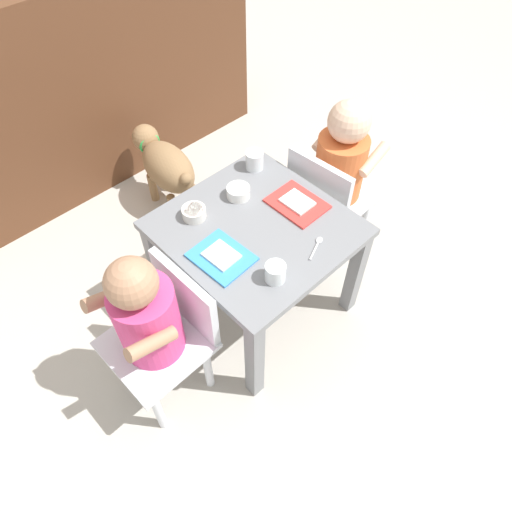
# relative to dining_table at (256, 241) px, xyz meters

# --- Properties ---
(ground_plane) EXTENTS (7.00, 7.00, 0.00)m
(ground_plane) POSITION_rel_dining_table_xyz_m (0.00, 0.00, -0.36)
(ground_plane) COLOR #B2ADA3
(kitchen_cabinet_back) EXTENTS (1.66, 0.34, 0.87)m
(kitchen_cabinet_back) POSITION_rel_dining_table_xyz_m (0.00, 1.12, 0.08)
(kitchen_cabinet_back) COLOR #56331E
(kitchen_cabinet_back) RESTS_ON ground
(dining_table) EXTENTS (0.55, 0.56, 0.43)m
(dining_table) POSITION_rel_dining_table_xyz_m (0.00, 0.00, 0.00)
(dining_table) COLOR slate
(dining_table) RESTS_ON ground
(seated_child_left) EXTENTS (0.29, 0.29, 0.66)m
(seated_child_left) POSITION_rel_dining_table_xyz_m (-0.43, -0.04, 0.05)
(seated_child_left) COLOR silver
(seated_child_left) RESTS_ON ground
(seated_child_right) EXTENTS (0.30, 0.30, 0.66)m
(seated_child_right) POSITION_rel_dining_table_xyz_m (0.44, 0.02, 0.06)
(seated_child_right) COLOR silver
(seated_child_right) RESTS_ON ground
(dog) EXTENTS (0.21, 0.42, 0.32)m
(dog) POSITION_rel_dining_table_xyz_m (0.10, 0.67, -0.14)
(dog) COLOR olive
(dog) RESTS_ON ground
(food_tray_left) EXTENTS (0.15, 0.18, 0.02)m
(food_tray_left) POSITION_rel_dining_table_xyz_m (-0.16, -0.02, 0.08)
(food_tray_left) COLOR #388CD8
(food_tray_left) RESTS_ON dining_table
(food_tray_right) EXTENTS (0.14, 0.18, 0.02)m
(food_tray_right) POSITION_rel_dining_table_xyz_m (0.16, -0.02, 0.08)
(food_tray_right) COLOR red
(food_tray_right) RESTS_ON dining_table
(water_cup_left) EXTENTS (0.06, 0.06, 0.06)m
(water_cup_left) POSITION_rel_dining_table_xyz_m (-0.10, -0.19, 0.10)
(water_cup_left) COLOR white
(water_cup_left) RESTS_ON dining_table
(water_cup_right) EXTENTS (0.06, 0.06, 0.07)m
(water_cup_right) POSITION_rel_dining_table_xyz_m (0.19, 0.21, 0.10)
(water_cup_right) COLOR white
(water_cup_right) RESTS_ON dining_table
(cereal_bowl_left_side) EXTENTS (0.08, 0.08, 0.04)m
(cereal_bowl_left_side) POSITION_rel_dining_table_xyz_m (0.05, 0.14, 0.10)
(cereal_bowl_left_side) COLOR white
(cereal_bowl_left_side) RESTS_ON dining_table
(veggie_bowl_near) EXTENTS (0.08, 0.08, 0.04)m
(veggie_bowl_near) POSITION_rel_dining_table_xyz_m (-0.12, 0.16, 0.09)
(veggie_bowl_near) COLOR silver
(veggie_bowl_near) RESTS_ON dining_table
(spoon_by_left_tray) EXTENTS (0.10, 0.05, 0.01)m
(spoon_by_left_tray) POSITION_rel_dining_table_xyz_m (0.07, -0.19, 0.08)
(spoon_by_left_tray) COLOR silver
(spoon_by_left_tray) RESTS_ON dining_table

